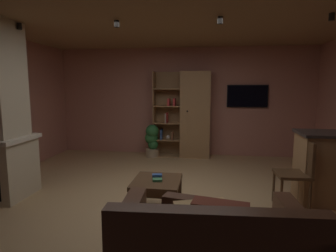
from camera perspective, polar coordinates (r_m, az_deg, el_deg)
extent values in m
cube|color=tan|center=(4.11, -0.81, -15.59)|extent=(6.05, 6.02, 0.02)
cube|color=#AD7060|center=(6.80, 3.13, 4.93)|extent=(6.17, 0.06, 2.55)
cube|color=#8E6B47|center=(3.88, -0.89, 21.79)|extent=(6.05, 6.02, 0.02)
cube|color=white|center=(6.80, 0.38, 4.90)|extent=(0.56, 0.01, 0.89)
cube|color=#997047|center=(6.52, 5.56, 2.28)|extent=(0.68, 0.38, 1.98)
cube|color=#997047|center=(6.76, 0.06, 2.51)|extent=(0.63, 0.02, 1.98)
cube|color=#997047|center=(6.63, -2.76, 2.40)|extent=(0.02, 0.38, 1.98)
sphere|color=black|center=(6.32, 3.94, 3.02)|extent=(0.04, 0.04, 0.04)
cube|color=#997047|center=(6.75, -0.15, -5.95)|extent=(0.63, 0.38, 0.02)
cube|color=#997047|center=(6.67, -0.15, -2.72)|extent=(0.63, 0.38, 0.02)
cube|color=#997047|center=(6.60, -0.15, 0.66)|extent=(0.63, 0.38, 0.02)
cube|color=#997047|center=(6.57, -0.16, 4.09)|extent=(0.63, 0.38, 0.02)
cube|color=#997047|center=(6.55, -0.16, 7.55)|extent=(0.63, 0.38, 0.02)
cube|color=#B22D2D|center=(6.50, 0.18, 4.87)|extent=(0.05, 0.23, 0.17)
cube|color=#B22D2D|center=(6.53, -0.19, 1.70)|extent=(0.03, 0.23, 0.23)
cube|color=#2D4C8C|center=(6.61, -1.31, -1.70)|extent=(0.03, 0.23, 0.23)
cube|color=#B22D2D|center=(6.48, 1.32, 4.89)|extent=(0.05, 0.23, 0.17)
cube|color=brown|center=(6.58, 0.93, -2.00)|extent=(0.03, 0.23, 0.18)
cube|color=beige|center=(6.54, -0.34, 1.64)|extent=(0.04, 0.23, 0.22)
sphere|color=beige|center=(6.65, 0.06, -2.31)|extent=(0.10, 0.10, 0.10)
cube|color=#4C2D1E|center=(2.02, 9.67, -21.96)|extent=(1.49, 0.22, 0.42)
cube|color=#4C2D1E|center=(2.53, -7.89, -22.94)|extent=(0.20, 0.89, 0.67)
cube|color=brown|center=(2.41, 3.69, -18.57)|extent=(0.40, 0.23, 0.40)
cube|color=tan|center=(2.33, 6.53, -19.84)|extent=(0.44, 0.29, 0.42)
cube|color=#C67F33|center=(2.38, 7.47, -19.60)|extent=(0.44, 0.25, 0.40)
cube|color=brown|center=(2.30, 10.52, -19.51)|extent=(0.45, 0.25, 0.41)
cube|color=#4C331E|center=(3.67, -2.31, -11.25)|extent=(0.60, 0.65, 0.05)
cube|color=#4C331E|center=(3.69, -2.30, -12.20)|extent=(0.54, 0.58, 0.08)
cube|color=#4C331E|center=(3.55, -7.44, -15.90)|extent=(0.07, 0.07, 0.40)
cube|color=#4C331E|center=(3.46, 1.25, -16.51)|extent=(0.07, 0.07, 0.40)
cube|color=#4C331E|center=(4.06, -5.25, -12.73)|extent=(0.07, 0.07, 0.40)
cube|color=#4C331E|center=(3.98, 2.25, -13.14)|extent=(0.07, 0.07, 0.40)
cube|color=#387247|center=(3.62, -2.19, -10.89)|extent=(0.14, 0.12, 0.03)
cube|color=#2D4C8C|center=(3.70, -2.23, -9.98)|extent=(0.14, 0.11, 0.03)
cube|color=#4C331E|center=(4.19, 23.89, -8.97)|extent=(0.44, 0.44, 0.04)
cube|color=#4C331E|center=(4.20, 26.55, -5.73)|extent=(0.06, 0.40, 0.44)
cylinder|color=#4C331E|center=(4.37, 20.68, -11.27)|extent=(0.04, 0.04, 0.46)
cylinder|color=#4C331E|center=(4.05, 22.04, -12.90)|extent=(0.04, 0.04, 0.46)
cylinder|color=#4C331E|center=(4.48, 25.21, -11.06)|extent=(0.04, 0.04, 0.46)
cylinder|color=#4C331E|center=(4.16, 26.91, -12.61)|extent=(0.04, 0.04, 0.46)
cylinder|color=#9E896B|center=(6.65, -3.21, -5.41)|extent=(0.30, 0.30, 0.19)
sphere|color=#235B2D|center=(6.60, -3.06, -3.80)|extent=(0.24, 0.24, 0.24)
sphere|color=#235B2D|center=(6.59, -3.39, -2.41)|extent=(0.31, 0.31, 0.31)
sphere|color=#235B2D|center=(6.52, -3.24, -1.04)|extent=(0.30, 0.30, 0.30)
cube|color=black|center=(6.77, 15.81, 5.85)|extent=(0.92, 0.05, 0.52)
cube|color=black|center=(6.74, 15.84, 5.84)|extent=(0.88, 0.01, 0.48)
cylinder|color=black|center=(4.70, -27.98, 17.46)|extent=(0.07, 0.07, 0.09)
cylinder|color=black|center=(4.10, -10.40, 19.76)|extent=(0.07, 0.07, 0.09)
cylinder|color=black|center=(3.90, 10.56, 20.38)|extent=(0.07, 0.07, 0.09)
cylinder|color=black|center=(4.18, 30.34, 18.61)|extent=(0.07, 0.07, 0.09)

